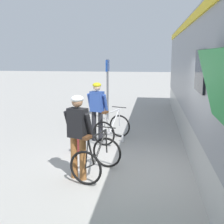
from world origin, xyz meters
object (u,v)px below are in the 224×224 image
Objects in this scene: bicycle_near_black at (97,158)px; platform_sign_post at (108,79)px; cyclist_near_in_dark at (78,130)px; water_bottle_near_the_bikes at (123,139)px; backpack_on_platform at (79,146)px; bicycle_far_silver at (112,128)px; cyclist_far_in_blue at (97,106)px.

bicycle_near_black is 0.51× the size of platform_sign_post.
bicycle_near_black is (0.35, 0.20, -0.65)m from cyclist_near_in_dark.
backpack_on_platform is at bearing -131.72° from water_bottle_near_the_bikes.
platform_sign_post reaches higher than bicycle_far_silver.
water_bottle_near_the_bikes is 3.47m from platform_sign_post.
backpack_on_platform is (-0.70, -1.20, -0.20)m from bicycle_far_silver.
cyclist_near_in_dark is 2.79m from cyclist_far_in_blue.
bicycle_near_black is at bearing -83.54° from platform_sign_post.
cyclist_far_in_blue reaches higher than bicycle_near_black.
platform_sign_post reaches higher than cyclist_near_in_dark.
cyclist_far_in_blue is 2.99m from platform_sign_post.
bicycle_far_silver is 6.57× the size of water_bottle_near_the_bikes.
cyclist_near_in_dark and cyclist_far_in_blue have the same top height.
cyclist_near_in_dark is at bearing -69.47° from backpack_on_platform.
cyclist_far_in_blue reaches higher than water_bottle_near_the_bikes.
cyclist_far_in_blue is 1.44× the size of bicycle_near_black.
backpack_on_platform reaches higher than water_bottle_near_the_bikes.
water_bottle_near_the_bikes is (1.03, 1.15, -0.11)m from backpack_on_platform.
water_bottle_near_the_bikes is at bearing -3.37° from cyclist_far_in_blue.
bicycle_far_silver is (0.45, -0.00, -0.65)m from cyclist_far_in_blue.
cyclist_far_in_blue reaches higher than backpack_on_platform.
water_bottle_near_the_bikes is at bearing 83.54° from bicycle_near_black.
cyclist_far_in_blue is 4.40× the size of backpack_on_platform.
cyclist_near_in_dark is at bearing -87.22° from platform_sign_post.
backpack_on_platform is at bearing 118.04° from bicycle_near_black.
bicycle_far_silver is at bearing -0.21° from cyclist_far_in_blue.
platform_sign_post is (-0.14, 2.94, 0.57)m from cyclist_far_in_blue.
backpack_on_platform is 1.55m from water_bottle_near_the_bikes.
cyclist_far_in_blue is at bearing 179.79° from bicycle_far_silver.
bicycle_near_black and bicycle_far_silver have the same top height.
backpack_on_platform is 4.38m from platform_sign_post.
cyclist_near_in_dark reaches higher than backpack_on_platform.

